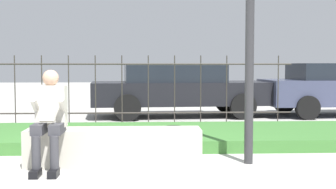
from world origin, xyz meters
name	(u,v)px	position (x,y,z in m)	size (l,w,h in m)	color
ground_plane	(109,165)	(0.00, 0.00, 0.00)	(60.00, 60.00, 0.00)	#B2AFA8
stone_bench	(114,149)	(0.08, 0.00, 0.22)	(2.35, 0.51, 0.50)	#B7B2A3
person_seated_reader	(50,115)	(-0.72, -0.29, 0.72)	(0.42, 0.73, 1.30)	black
grass_berm	(117,136)	(0.00, 1.93, 0.10)	(9.45, 2.46, 0.20)	#3D7533
iron_fence	(122,90)	(0.00, 3.85, 0.82)	(7.45, 0.03, 1.56)	#332D28
car_parked_center	(179,89)	(1.40, 5.88, 0.74)	(4.75, 2.10, 1.36)	black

